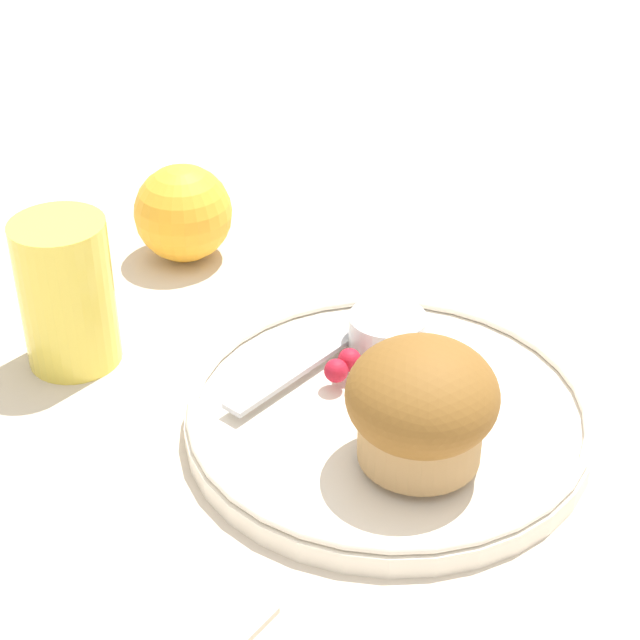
{
  "coord_description": "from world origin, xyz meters",
  "views": [
    {
      "loc": [
        -0.42,
        -0.28,
        0.42
      ],
      "look_at": [
        0.02,
        0.04,
        0.06
      ],
      "focal_mm": 60.0,
      "sensor_mm": 36.0,
      "label": 1
    }
  ],
  "objects_px": {
    "butter_knife": "(316,355)",
    "orange_fruit": "(183,213)",
    "muffin": "(422,405)",
    "juice_glass": "(67,293)"
  },
  "relations": [
    {
      "from": "butter_knife",
      "to": "orange_fruit",
      "type": "distance_m",
      "value": 0.19
    },
    {
      "from": "muffin",
      "to": "butter_knife",
      "type": "relative_size",
      "value": 0.55
    },
    {
      "from": "orange_fruit",
      "to": "juice_glass",
      "type": "height_order",
      "value": "juice_glass"
    },
    {
      "from": "juice_glass",
      "to": "orange_fruit",
      "type": "bearing_deg",
      "value": 13.13
    },
    {
      "from": "butter_knife",
      "to": "juice_glass",
      "type": "xyz_separation_m",
      "value": [
        -0.07,
        0.15,
        0.03
      ]
    },
    {
      "from": "muffin",
      "to": "butter_knife",
      "type": "height_order",
      "value": "muffin"
    },
    {
      "from": "butter_knife",
      "to": "orange_fruit",
      "type": "bearing_deg",
      "value": 72.45
    },
    {
      "from": "orange_fruit",
      "to": "butter_knife",
      "type": "bearing_deg",
      "value": -111.85
    },
    {
      "from": "muffin",
      "to": "orange_fruit",
      "type": "distance_m",
      "value": 0.31
    },
    {
      "from": "muffin",
      "to": "butter_knife",
      "type": "bearing_deg",
      "value": 67.95
    }
  ]
}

